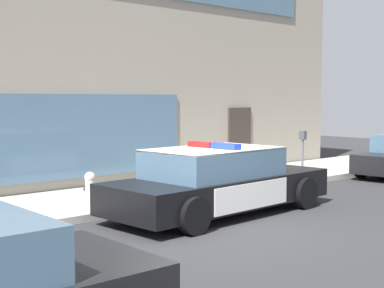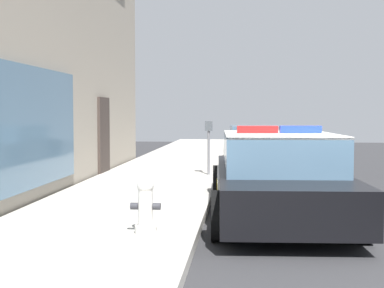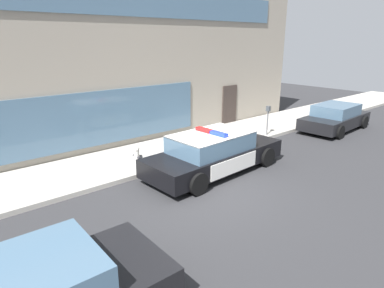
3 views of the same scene
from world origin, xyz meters
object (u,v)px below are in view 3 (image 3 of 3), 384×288
Objects in this scene: fire_hydrant at (137,156)px; parking_meter at (268,115)px; car_down_street at (335,118)px; police_cruiser at (214,153)px.

fire_hydrant is 6.69m from parking_meter.
parking_meter is (-3.75, 1.30, 0.45)m from car_down_street.
fire_hydrant is 0.16× the size of car_down_street.
police_cruiser is at bearing -163.52° from parking_meter.
fire_hydrant is 0.54× the size of parking_meter.
parking_meter is at bearing 13.90° from police_cruiser.
police_cruiser reaches higher than fire_hydrant.
fire_hydrant is (-1.94, 1.81, -0.18)m from police_cruiser.
police_cruiser reaches higher than parking_meter.
car_down_street is (10.40, -1.71, 0.13)m from fire_hydrant.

